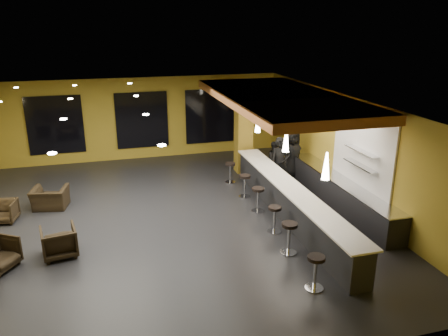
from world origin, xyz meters
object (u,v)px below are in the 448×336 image
object	(u,v)px
bar_counter	(290,204)
staff_a	(280,163)
staff_b	(275,161)
staff_c	(292,154)
armchair_b	(59,242)
armchair_d	(50,198)
bar_stool_5	(230,170)
pendant_1	(286,140)
pendant_0	(326,166)
bar_stool_4	(245,183)
bar_stool_0	(316,268)
bar_stool_3	(258,196)
prep_counter	(340,193)
armchair_c	(4,212)
pendant_2	(258,122)
bar_stool_2	(275,216)
column	(244,129)
bar_stool_1	(289,234)

from	to	relation	value
bar_counter	staff_a	xyz separation A→B (m)	(0.68, 2.46, 0.44)
staff_b	staff_c	xyz separation A→B (m)	(0.74, 0.12, 0.17)
armchair_b	armchair_d	bearing A→B (deg)	-90.74
bar_counter	bar_stool_5	xyz separation A→B (m)	(-0.85, 3.50, -0.01)
bar_counter	pendant_1	bearing A→B (deg)	90.00
pendant_0	bar_stool_4	world-z (taller)	pendant_0
bar_stool_0	bar_stool_3	distance (m)	4.32
prep_counter	pendant_1	xyz separation A→B (m)	(-2.00, 0.00, 1.92)
bar_stool_3	pendant_1	bearing A→B (deg)	-20.24
bar_counter	armchair_b	distance (m)	6.59
staff_c	armchair_c	world-z (taller)	staff_c
armchair_d	armchair_c	bearing A→B (deg)	40.78
prep_counter	bar_counter	bearing A→B (deg)	-165.96
staff_a	armchair_b	bearing A→B (deg)	-147.56
staff_a	armchair_b	size ratio (longest dim) A/B	2.19
bar_stool_5	armchair_b	bearing A→B (deg)	-145.41
pendant_0	bar_stool_3	size ratio (longest dim) A/B	0.88
prep_counter	pendant_2	distance (m)	3.73
bar_counter	staff_b	bearing A→B (deg)	75.62
armchair_b	armchair_d	world-z (taller)	armchair_b
pendant_0	bar_stool_2	xyz separation A→B (m)	(-0.77, 1.30, -1.84)
bar_stool_3	bar_stool_4	world-z (taller)	bar_stool_3
armchair_c	bar_stool_0	xyz separation A→B (m)	(7.41, -5.64, 0.20)
armchair_d	bar_stool_4	bearing A→B (deg)	-176.06
pendant_1	staff_b	world-z (taller)	pendant_1
column	bar_stool_1	size ratio (longest dim) A/B	4.09
bar_counter	pendant_2	size ratio (longest dim) A/B	11.43
bar_stool_2	bar_stool_3	distance (m)	1.47
bar_counter	staff_c	xyz separation A→B (m)	(1.60, 3.47, 0.42)
staff_a	armchair_c	bearing A→B (deg)	-167.06
bar_counter	armchair_b	world-z (taller)	bar_counter
pendant_0	armchair_b	bearing A→B (deg)	166.63
column	bar_stool_4	distance (m)	2.96
bar_stool_3	bar_stool_4	size ratio (longest dim) A/B	1.00
staff_c	bar_stool_3	distance (m)	3.59
bar_stool_0	bar_stool_5	size ratio (longest dim) A/B	1.08
pendant_0	pendant_2	bearing A→B (deg)	90.00
pendant_2	armchair_c	size ratio (longest dim) A/B	0.96
staff_c	bar_stool_4	bearing A→B (deg)	-170.23
pendant_1	bar_stool_4	size ratio (longest dim) A/B	0.88
staff_b	pendant_2	bearing A→B (deg)	-171.40
staff_c	pendant_1	bearing A→B (deg)	-139.92
staff_b	bar_stool_0	bearing A→B (deg)	-117.85
bar_stool_3	bar_stool_2	bearing A→B (deg)	-91.23
staff_a	bar_stool_4	distance (m)	1.58
pendant_1	bar_stool_0	size ratio (longest dim) A/B	0.84
armchair_d	bar_stool_5	world-z (taller)	bar_stool_5
column	staff_c	distance (m)	2.13
bar_counter	staff_c	size ratio (longest dim) A/B	4.33
pendant_2	bar_stool_4	size ratio (longest dim) A/B	0.88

